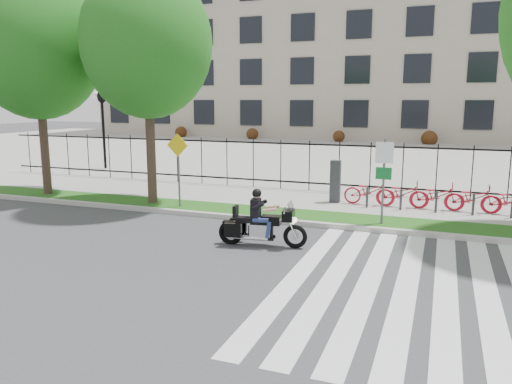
% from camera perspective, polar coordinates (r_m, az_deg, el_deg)
% --- Properties ---
extents(ground, '(120.00, 120.00, 0.00)m').
position_cam_1_polar(ground, '(11.83, -5.42, -7.99)').
color(ground, '#3B3B3E').
rests_on(ground, ground).
extents(curb, '(60.00, 0.20, 0.15)m').
position_cam_1_polar(curb, '(15.45, 1.25, -3.23)').
color(curb, '#AAA8A0').
rests_on(curb, ground).
extents(grass_verge, '(60.00, 1.50, 0.15)m').
position_cam_1_polar(grass_verge, '(16.24, 2.25, -2.56)').
color(grass_verge, '#194F13').
rests_on(grass_verge, ground).
extents(sidewalk, '(60.00, 3.50, 0.15)m').
position_cam_1_polar(sidewalk, '(18.57, 4.69, -0.92)').
color(sidewalk, gray).
rests_on(sidewalk, ground).
extents(plaza, '(80.00, 34.00, 0.10)m').
position_cam_1_polar(plaza, '(35.61, 12.52, 4.31)').
color(plaza, gray).
rests_on(plaza, ground).
extents(crosswalk_stripes, '(5.70, 8.00, 0.01)m').
position_cam_1_polar(crosswalk_stripes, '(10.74, 18.83, -10.46)').
color(crosswalk_stripes, silver).
rests_on(crosswalk_stripes, ground).
extents(iron_fence, '(30.00, 0.06, 2.00)m').
position_cam_1_polar(iron_fence, '(20.06, 6.11, 3.02)').
color(iron_fence, black).
rests_on(iron_fence, sidewalk).
extents(office_building, '(60.00, 21.90, 20.15)m').
position_cam_1_polar(office_building, '(55.55, 16.04, 16.56)').
color(office_building, '#A49784').
rests_on(office_building, ground).
extents(lamp_post_left, '(1.06, 0.70, 4.25)m').
position_cam_1_polar(lamp_post_left, '(27.84, -17.15, 8.95)').
color(lamp_post_left, black).
rests_on(lamp_post_left, ground).
extents(street_tree_0, '(4.87, 4.87, 8.44)m').
position_cam_1_polar(street_tree_0, '(20.85, -23.79, 15.25)').
color(street_tree_0, '#39291F').
rests_on(street_tree_0, grass_verge).
extents(street_tree_1, '(4.43, 4.43, 8.03)m').
position_cam_1_polar(street_tree_1, '(17.91, -12.37, 16.28)').
color(street_tree_1, '#39291F').
rests_on(street_tree_1, grass_verge).
extents(bike_share_station, '(9.95, 0.84, 1.50)m').
position_cam_1_polar(bike_share_station, '(17.61, 25.05, -0.74)').
color(bike_share_station, '#2D2D33').
rests_on(bike_share_station, sidewalk).
extents(sign_pole_regulatory, '(0.50, 0.09, 2.50)m').
position_cam_1_polar(sign_pole_regulatory, '(14.86, 14.40, 2.43)').
color(sign_pole_regulatory, '#59595B').
rests_on(sign_pole_regulatory, grass_verge).
extents(sign_pole_warning, '(0.78, 0.09, 2.49)m').
position_cam_1_polar(sign_pole_warning, '(16.96, -8.88, 3.60)').
color(sign_pole_warning, '#59595B').
rests_on(sign_pole_warning, grass_verge).
extents(motorcycle_rider, '(2.35, 0.81, 1.81)m').
position_cam_1_polar(motorcycle_rider, '(12.89, 0.66, -3.60)').
color(motorcycle_rider, black).
rests_on(motorcycle_rider, ground).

